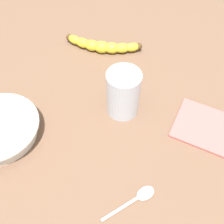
{
  "coord_description": "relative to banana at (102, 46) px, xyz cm",
  "views": [
    {
      "loc": [
        29.83,
        26.93,
        51.1
      ],
      "look_at": [
        1.82,
        6.11,
        5.0
      ],
      "focal_mm": 42.15,
      "sensor_mm": 36.0,
      "label": 1
    }
  ],
  "objects": [
    {
      "name": "banana",
      "position": [
        0.0,
        0.0,
        0.0
      ],
      "size": [
        10.64,
        19.83,
        3.29
      ],
      "rotation": [
        0.0,
        0.0,
        2.01
      ],
      "color": "yellow",
      "rests_on": "wooden_tabletop"
    },
    {
      "name": "wooden_tabletop",
      "position": [
        15.16,
        9.88,
        -3.14
      ],
      "size": [
        120.0,
        120.0,
        3.0
      ],
      "primitive_type": "cube",
      "color": "brown",
      "rests_on": "ground"
    },
    {
      "name": "folded_napkin",
      "position": [
        7.12,
        33.7,
        -1.34
      ],
      "size": [
        13.52,
        14.16,
        0.6
      ],
      "primitive_type": "cube",
      "rotation": [
        0.0,
        0.0,
        0.18
      ],
      "color": "#BC6660",
      "rests_on": "wooden_tabletop"
    },
    {
      "name": "teaspoon",
      "position": [
        28.05,
        31.18,
        -1.24
      ],
      "size": [
        10.92,
        5.57,
        0.8
      ],
      "rotation": [
        0.0,
        0.0,
        2.75
      ],
      "color": "silver",
      "rests_on": "wooden_tabletop"
    },
    {
      "name": "smoothie_glass",
      "position": [
        13.58,
        16.47,
        3.66
      ],
      "size": [
        7.33,
        7.33,
        10.97
      ],
      "color": "silver",
      "rests_on": "wooden_tabletop"
    }
  ]
}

